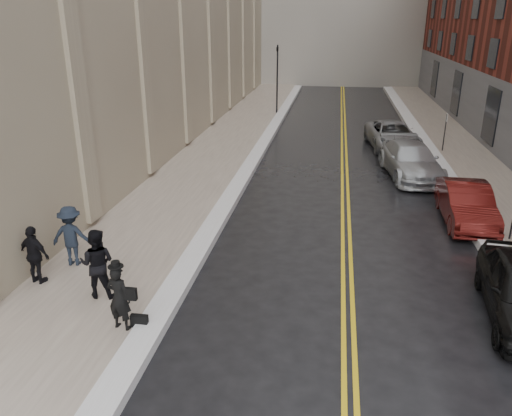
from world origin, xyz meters
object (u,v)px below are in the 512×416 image
(pedestrian_main, at_px, (119,298))
(pedestrian_a, at_px, (97,263))
(car_maroon, at_px, (466,204))
(car_silver_near, at_px, (411,160))
(pedestrian_b, at_px, (71,236))
(car_silver_far, at_px, (392,135))
(pedestrian_c, at_px, (35,255))

(pedestrian_main, distance_m, pedestrian_a, 1.77)
(car_maroon, relative_size, car_silver_near, 0.81)
(car_silver_near, height_order, pedestrian_b, pedestrian_b)
(car_maroon, height_order, pedestrian_main, pedestrian_main)
(car_silver_far, bearing_deg, car_silver_near, -93.55)
(pedestrian_main, xyz_separation_m, pedestrian_c, (-3.19, 1.72, 0.02))
(pedestrian_main, xyz_separation_m, pedestrian_a, (-1.17, 1.33, 0.13))
(pedestrian_b, bearing_deg, car_maroon, -162.01)
(car_maroon, bearing_deg, car_silver_far, 99.14)
(car_maroon, relative_size, pedestrian_a, 2.33)
(car_maroon, bearing_deg, pedestrian_c, -151.09)
(pedestrian_a, bearing_deg, pedestrian_main, 125.72)
(pedestrian_b, bearing_deg, car_silver_far, -129.23)
(pedestrian_main, height_order, pedestrian_c, pedestrian_c)
(car_silver_far, relative_size, pedestrian_a, 2.84)
(car_silver_far, bearing_deg, pedestrian_a, -123.71)
(pedestrian_c, bearing_deg, car_maroon, -137.42)
(car_maroon, height_order, car_silver_far, car_silver_far)
(pedestrian_b, bearing_deg, pedestrian_c, 63.15)
(pedestrian_a, bearing_deg, car_silver_near, -132.30)
(pedestrian_main, bearing_deg, pedestrian_c, -17.37)
(pedestrian_main, bearing_deg, car_silver_far, -101.39)
(pedestrian_b, bearing_deg, car_silver_near, -141.18)
(car_silver_near, distance_m, car_silver_far, 5.53)
(car_maroon, xyz_separation_m, car_silver_near, (-1.27, 5.60, 0.06))
(pedestrian_main, relative_size, pedestrian_b, 0.89)
(car_silver_far, bearing_deg, pedestrian_b, -129.84)
(pedestrian_a, bearing_deg, car_maroon, -151.89)
(car_maroon, height_order, pedestrian_b, pedestrian_b)
(car_silver_near, distance_m, pedestrian_c, 17.00)
(pedestrian_main, height_order, pedestrian_a, pedestrian_a)
(car_silver_near, relative_size, pedestrian_main, 3.32)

